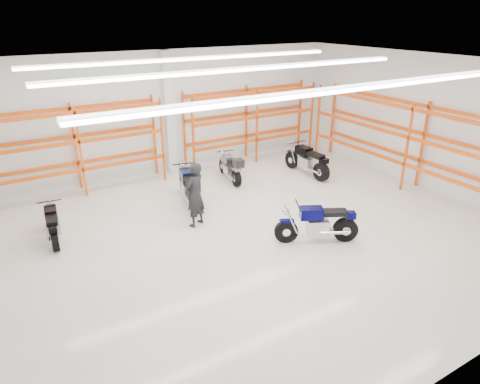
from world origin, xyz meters
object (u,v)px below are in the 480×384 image
motorcycle_back_b (189,188)px  motorcycle_main (320,224)px  motorcycle_back_a (53,225)px  structural_column (169,114)px  motorcycle_back_c (231,168)px  motorcycle_back_d (308,162)px  standing_man (195,195)px

motorcycle_back_b → motorcycle_main: bearing=-64.5°
motorcycle_back_a → structural_column: size_ratio=0.43×
motorcycle_back_c → motorcycle_back_d: (2.79, -0.95, 0.03)m
motorcycle_back_c → standing_man: standing_man is taller
motorcycle_back_a → motorcycle_back_b: motorcycle_back_b is taller
standing_man → motorcycle_back_b: bearing=-133.5°
motorcycle_back_c → motorcycle_back_d: bearing=-18.7°
motorcycle_back_d → structural_column: 5.47m
motorcycle_back_a → structural_column: 6.18m
motorcycle_back_a → motorcycle_back_d: bearing=2.4°
motorcycle_main → motorcycle_back_d: size_ratio=0.88×
motorcycle_main → standing_man: standing_man is taller
motorcycle_back_d → standing_man: 5.63m
motorcycle_back_c → structural_column: bearing=124.7°
motorcycle_back_c → standing_man: size_ratio=1.09×
motorcycle_back_b → motorcycle_back_c: 2.35m
motorcycle_back_a → motorcycle_back_c: (6.28, 1.33, 0.07)m
motorcycle_back_c → motorcycle_back_a: bearing=-168.1°
motorcycle_back_b → structural_column: bearing=77.4°
motorcycle_back_b → motorcycle_back_d: motorcycle_back_b is taller
standing_man → structural_column: bearing=-129.9°
motorcycle_main → motorcycle_back_b: bearing=115.5°
motorcycle_main → standing_man: size_ratio=1.08×
motorcycle_main → structural_column: 7.46m
motorcycle_back_b → standing_man: bearing=-108.0°
motorcycle_back_a → standing_man: size_ratio=1.01×
motorcycle_back_c → structural_column: (-1.44, 2.07, 1.74)m
motorcycle_back_a → structural_column: bearing=35.1°
motorcycle_back_a → motorcycle_back_b: 4.17m
motorcycle_back_a → motorcycle_back_d: motorcycle_back_d is taller
motorcycle_main → motorcycle_back_c: bearing=87.9°
motorcycle_main → motorcycle_back_c: (0.18, 5.07, -0.01)m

